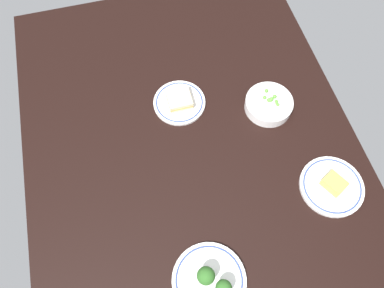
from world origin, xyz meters
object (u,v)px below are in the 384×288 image
at_px(bowl_peas, 269,104).
at_px(plate_cheese, 332,186).
at_px(plate_sandwich, 178,102).
at_px(plate_broccoli, 210,280).

bearing_deg(bowl_peas, plate_cheese, -164.24).
xyz_separation_m(plate_sandwich, bowl_peas, (-0.10, -0.31, 0.01)).
height_order(plate_cheese, plate_broccoli, plate_broccoli).
distance_m(plate_cheese, bowl_peas, 0.35).
relative_size(plate_cheese, bowl_peas, 1.22).
bearing_deg(plate_sandwich, plate_broccoli, 174.87).
bearing_deg(plate_broccoli, plate_cheese, -68.83).
relative_size(plate_sandwich, bowl_peas, 1.11).
bearing_deg(plate_sandwich, bowl_peas, -107.56).
height_order(plate_broccoli, bowl_peas, plate_broccoli).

